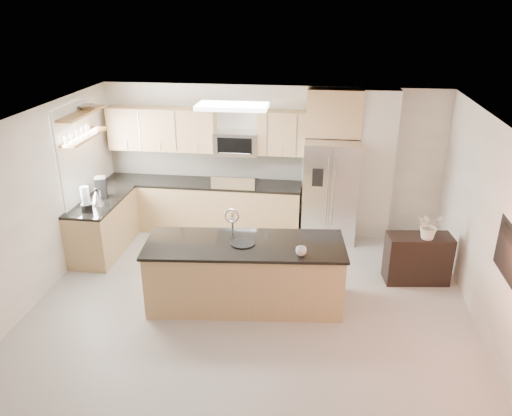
# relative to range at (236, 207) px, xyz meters

# --- Properties ---
(floor) EXTENTS (6.50, 6.50, 0.00)m
(floor) POSITION_rel_range_xyz_m (0.60, -2.92, -0.47)
(floor) COLOR #A09E99
(floor) RESTS_ON ground
(ceiling) EXTENTS (6.00, 6.50, 0.02)m
(ceiling) POSITION_rel_range_xyz_m (0.60, -2.92, 2.13)
(ceiling) COLOR white
(ceiling) RESTS_ON wall_back
(wall_back) EXTENTS (6.00, 0.02, 2.60)m
(wall_back) POSITION_rel_range_xyz_m (0.60, 0.33, 0.83)
(wall_back) COLOR silver
(wall_back) RESTS_ON floor
(wall_left) EXTENTS (0.02, 6.50, 2.60)m
(wall_left) POSITION_rel_range_xyz_m (-2.40, -2.92, 0.83)
(wall_left) COLOR silver
(wall_left) RESTS_ON floor
(wall_right) EXTENTS (0.02, 6.50, 2.60)m
(wall_right) POSITION_rel_range_xyz_m (3.60, -2.92, 0.83)
(wall_right) COLOR silver
(wall_right) RESTS_ON floor
(back_counter) EXTENTS (3.55, 0.66, 1.44)m
(back_counter) POSITION_rel_range_xyz_m (-0.63, 0.01, -0.00)
(back_counter) COLOR tan
(back_counter) RESTS_ON floor
(left_counter) EXTENTS (0.66, 1.50, 0.92)m
(left_counter) POSITION_rel_range_xyz_m (-2.07, -1.07, -0.01)
(left_counter) COLOR tan
(left_counter) RESTS_ON floor
(range) EXTENTS (0.76, 0.64, 1.14)m
(range) POSITION_rel_range_xyz_m (0.00, 0.00, 0.00)
(range) COLOR black
(range) RESTS_ON floor
(upper_cabinets) EXTENTS (3.50, 0.33, 0.75)m
(upper_cabinets) POSITION_rel_range_xyz_m (-0.70, 0.16, 1.35)
(upper_cabinets) COLOR tan
(upper_cabinets) RESTS_ON wall_back
(microwave) EXTENTS (0.76, 0.40, 0.40)m
(microwave) POSITION_rel_range_xyz_m (0.00, 0.12, 1.16)
(microwave) COLOR silver
(microwave) RESTS_ON upper_cabinets
(refrigerator) EXTENTS (0.92, 0.78, 1.78)m
(refrigerator) POSITION_rel_range_xyz_m (1.66, -0.05, 0.42)
(refrigerator) COLOR silver
(refrigerator) RESTS_ON floor
(partition_column) EXTENTS (0.60, 0.30, 2.60)m
(partition_column) POSITION_rel_range_xyz_m (2.42, 0.18, 0.83)
(partition_column) COLOR beige
(partition_column) RESTS_ON floor
(window) EXTENTS (0.04, 1.15, 1.65)m
(window) POSITION_rel_range_xyz_m (-2.38, -1.07, 1.18)
(window) COLOR white
(window) RESTS_ON wall_left
(shelf_lower) EXTENTS (0.30, 1.20, 0.04)m
(shelf_lower) POSITION_rel_range_xyz_m (-2.25, -0.97, 1.48)
(shelf_lower) COLOR olive
(shelf_lower) RESTS_ON wall_left
(shelf_upper) EXTENTS (0.30, 1.20, 0.04)m
(shelf_upper) POSITION_rel_range_xyz_m (-2.25, -0.97, 1.85)
(shelf_upper) COLOR olive
(shelf_upper) RESTS_ON wall_left
(ceiling_fixture) EXTENTS (1.00, 0.50, 0.06)m
(ceiling_fixture) POSITION_rel_range_xyz_m (0.20, -1.32, 2.09)
(ceiling_fixture) COLOR white
(ceiling_fixture) RESTS_ON ceiling
(island) EXTENTS (2.76, 1.22, 1.35)m
(island) POSITION_rel_range_xyz_m (0.52, -2.31, -0.01)
(island) COLOR tan
(island) RESTS_ON floor
(credenza) EXTENTS (0.98, 0.51, 0.75)m
(credenza) POSITION_rel_range_xyz_m (2.98, -1.40, -0.10)
(credenza) COLOR black
(credenza) RESTS_ON floor
(cup) EXTENTS (0.17, 0.17, 0.11)m
(cup) POSITION_rel_range_xyz_m (1.28, -2.55, 0.51)
(cup) COLOR silver
(cup) RESTS_ON island
(platter) EXTENTS (0.40, 0.40, 0.02)m
(platter) POSITION_rel_range_xyz_m (0.49, -2.33, 0.46)
(platter) COLOR black
(platter) RESTS_ON island
(blender) EXTENTS (0.17, 0.17, 0.40)m
(blender) POSITION_rel_range_xyz_m (-2.07, -1.53, 0.62)
(blender) COLOR black
(blender) RESTS_ON left_counter
(kettle) EXTENTS (0.22, 0.22, 0.28)m
(kettle) POSITION_rel_range_xyz_m (-2.02, -1.27, 0.57)
(kettle) COLOR silver
(kettle) RESTS_ON left_counter
(coffee_maker) EXTENTS (0.24, 0.27, 0.34)m
(coffee_maker) POSITION_rel_range_xyz_m (-2.09, -0.92, 0.61)
(coffee_maker) COLOR black
(coffee_maker) RESTS_ON left_counter
(bowl) EXTENTS (0.48, 0.48, 0.09)m
(bowl) POSITION_rel_range_xyz_m (-2.25, -0.73, 1.91)
(bowl) COLOR silver
(bowl) RESTS_ON shelf_upper
(flower_vase) EXTENTS (0.67, 0.63, 0.60)m
(flower_vase) POSITION_rel_range_xyz_m (3.07, -1.46, 0.58)
(flower_vase) COLOR silver
(flower_vase) RESTS_ON credenza
(television) EXTENTS (0.14, 1.08, 0.62)m
(television) POSITION_rel_range_xyz_m (3.51, -3.12, 0.88)
(television) COLOR black
(television) RESTS_ON wall_right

